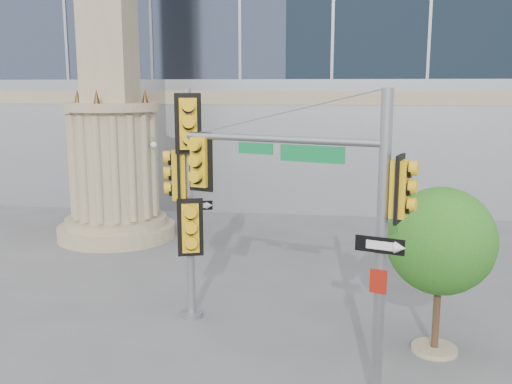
# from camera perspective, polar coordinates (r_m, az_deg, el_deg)

# --- Properties ---
(ground) EXTENTS (120.00, 120.00, 0.00)m
(ground) POSITION_cam_1_polar(r_m,az_deg,el_deg) (12.82, -2.79, -15.83)
(ground) COLOR #545456
(ground) RESTS_ON ground
(monument) EXTENTS (4.40, 4.40, 16.60)m
(monument) POSITION_cam_1_polar(r_m,az_deg,el_deg) (21.86, -14.33, 9.74)
(monument) COLOR #9B8A69
(monument) RESTS_ON ground
(main_signal_pole) EXTENTS (4.24, 1.74, 5.66)m
(main_signal_pole) POSITION_cam_1_polar(r_m,az_deg,el_deg) (10.42, 7.09, -1.61)
(main_signal_pole) COLOR slate
(main_signal_pole) RESTS_ON ground
(secondary_signal_pole) EXTENTS (1.05, 0.75, 5.62)m
(secondary_signal_pole) POSITION_cam_1_polar(r_m,az_deg,el_deg) (13.68, -6.95, 0.41)
(secondary_signal_pole) COLOR slate
(secondary_signal_pole) RESTS_ON ground
(street_tree) EXTENTS (2.33, 2.28, 3.63)m
(street_tree) POSITION_cam_1_polar(r_m,az_deg,el_deg) (12.67, 18.15, -5.09)
(street_tree) COLOR #9B8A69
(street_tree) RESTS_ON ground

